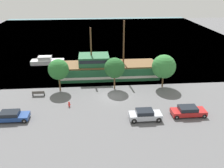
{
  "coord_description": "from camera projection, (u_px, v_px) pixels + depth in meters",
  "views": [
    {
      "loc": [
        -3.2,
        -35.16,
        17.07
      ],
      "look_at": [
        -0.06,
        2.0,
        1.2
      ],
      "focal_mm": 40.0,
      "sensor_mm": 36.0,
      "label": 1
    }
  ],
  "objects": [
    {
      "name": "ground_plane",
      "position": [
        113.0,
        96.0,
        39.17
      ],
      "size": [
        160.0,
        160.0,
        0.0
      ],
      "primitive_type": "plane",
      "color": "#5B5B5E"
    },
    {
      "name": "moored_boat_dockside",
      "position": [
        47.0,
        61.0,
        53.54
      ],
      "size": [
        6.94,
        2.16,
        1.72
      ],
      "color": "silver",
      "rests_on": "water_surface"
    },
    {
      "name": "pirate_ship",
      "position": [
        108.0,
        69.0,
        46.27
      ],
      "size": [
        19.36,
        5.64,
        10.37
      ],
      "color": "#1E5633",
      "rests_on": "water_surface"
    },
    {
      "name": "fire_hydrant",
      "position": [
        69.0,
        104.0,
        35.78
      ],
      "size": [
        0.42,
        0.25,
        0.76
      ],
      "color": "red",
      "rests_on": "ground_plane"
    },
    {
      "name": "water_surface",
      "position": [
        101.0,
        36.0,
        79.51
      ],
      "size": [
        80.0,
        80.0,
        0.0
      ],
      "primitive_type": "plane",
      "color": "slate",
      "rests_on": "ground"
    },
    {
      "name": "parked_car_curb_mid",
      "position": [
        11.0,
        116.0,
        32.22
      ],
      "size": [
        4.49,
        1.93,
        1.26
      ],
      "color": "navy",
      "rests_on": "ground_plane"
    },
    {
      "name": "tree_row_midwest",
      "position": [
        164.0,
        67.0,
        41.06
      ],
      "size": [
        3.95,
        3.95,
        5.61
      ],
      "color": "brown",
      "rests_on": "ground_plane"
    },
    {
      "name": "bench_promenade_east",
      "position": [
        38.0,
        93.0,
        39.04
      ],
      "size": [
        1.91,
        0.45,
        0.85
      ],
      "color": "#4C4742",
      "rests_on": "ground_plane"
    },
    {
      "name": "parked_car_curb_front",
      "position": [
        145.0,
        115.0,
        32.35
      ],
      "size": [
        4.19,
        1.87,
        1.42
      ],
      "color": "#B7BCC6",
      "rests_on": "ground_plane"
    },
    {
      "name": "parked_car_curb_rear",
      "position": [
        188.0,
        111.0,
        33.35
      ],
      "size": [
        4.58,
        1.95,
        1.33
      ],
      "color": "#B21E1E",
      "rests_on": "ground_plane"
    },
    {
      "name": "tree_row_mideast",
      "position": [
        115.0,
        68.0,
        40.35
      ],
      "size": [
        3.35,
        3.35,
        5.34
      ],
      "color": "brown",
      "rests_on": "ground_plane"
    },
    {
      "name": "tree_row_east",
      "position": [
        58.0,
        69.0,
        39.68
      ],
      "size": [
        3.33,
        3.33,
        5.34
      ],
      "color": "brown",
      "rests_on": "ground_plane"
    }
  ]
}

